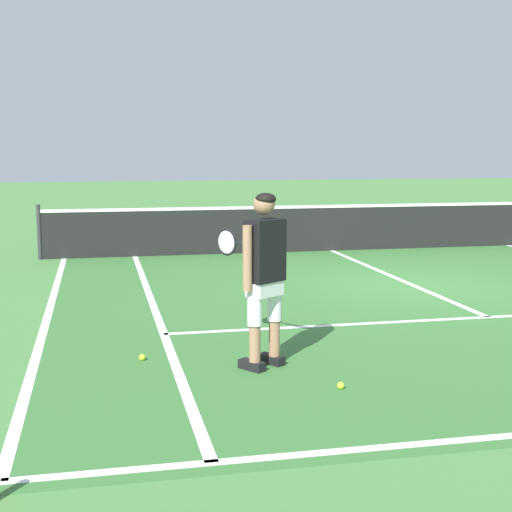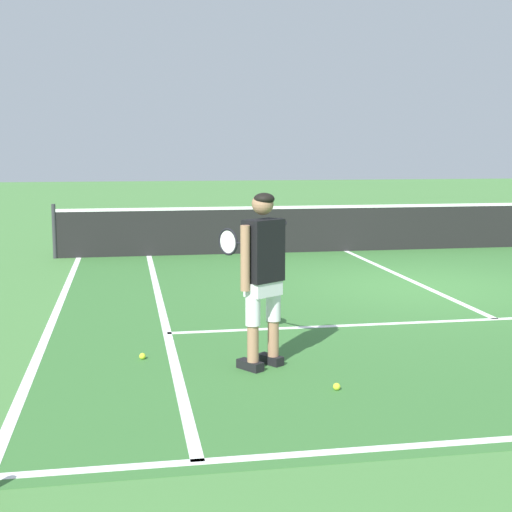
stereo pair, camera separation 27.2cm
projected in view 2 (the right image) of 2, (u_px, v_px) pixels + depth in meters
The scene contains 10 objects.
ground_plane at pixel (422, 286), 11.54m from camera, with size 80.00×80.00×0.00m, color #477F3D.
court_inner_surface at pixel (448, 298), 10.62m from camera, with size 10.98×10.42×0.00m, color #387033.
line_service at pixel (496, 319), 9.27m from camera, with size 8.23×0.10×0.01m, color white.
line_centre_service at pixel (402, 276), 12.39m from camera, with size 0.10×6.40×0.01m, color white.
line_singles_left at pixel (161, 308), 9.91m from camera, with size 0.10×10.02×0.01m, color white.
line_doubles_left at pixel (56, 312), 9.67m from camera, with size 0.10×10.02×0.01m, color white.
tennis_net at pixel (346, 228), 15.43m from camera, with size 11.96×0.08×1.07m.
tennis_player at pixel (262, 268), 7.10m from camera, with size 0.59×1.21×1.71m.
tennis_ball_near_feet at pixel (337, 387), 6.53m from camera, with size 0.07×0.07×0.07m, color #CCE02D.
tennis_ball_by_baseline at pixel (142, 356), 7.50m from camera, with size 0.07×0.07×0.07m, color #CCE02D.
Camera 2 is at (-4.56, -10.72, 2.12)m, focal length 51.69 mm.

